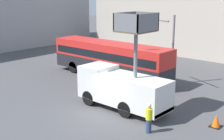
{
  "coord_description": "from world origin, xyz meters",
  "views": [
    {
      "loc": [
        -14.0,
        -12.74,
        7.77
      ],
      "look_at": [
        1.32,
        0.85,
        2.58
      ],
      "focal_mm": 50.0,
      "sensor_mm": 36.0,
      "label": 1
    }
  ],
  "objects_px": {
    "traffic_light_pole": "(159,39)",
    "traffic_cone_near_truck": "(216,121)",
    "road_worker_directing": "(143,86)",
    "utility_truck": "(122,86)",
    "road_worker_near_truck": "(149,118)",
    "city_bus": "(110,57)"
  },
  "relations": [
    {
      "from": "city_bus",
      "to": "traffic_cone_near_truck",
      "type": "distance_m",
      "value": 12.7
    },
    {
      "from": "road_worker_directing",
      "to": "traffic_cone_near_truck",
      "type": "xyz_separation_m",
      "value": [
        -1.39,
        -6.28,
        -0.52
      ]
    },
    {
      "from": "city_bus",
      "to": "road_worker_directing",
      "type": "distance_m",
      "value": 6.33
    },
    {
      "from": "city_bus",
      "to": "road_worker_near_truck",
      "type": "bearing_deg",
      "value": 151.99
    },
    {
      "from": "city_bus",
      "to": "traffic_cone_near_truck",
      "type": "xyz_separation_m",
      "value": [
        -3.99,
        -11.96,
        -1.55
      ]
    },
    {
      "from": "city_bus",
      "to": "road_worker_near_truck",
      "type": "height_order",
      "value": "city_bus"
    },
    {
      "from": "utility_truck",
      "to": "road_worker_near_truck",
      "type": "relative_size",
      "value": 3.73
    },
    {
      "from": "traffic_light_pole",
      "to": "traffic_cone_near_truck",
      "type": "xyz_separation_m",
      "value": [
        -4.54,
        -7.1,
        -3.67
      ]
    },
    {
      "from": "utility_truck",
      "to": "city_bus",
      "type": "bearing_deg",
      "value": 47.7
    },
    {
      "from": "utility_truck",
      "to": "city_bus",
      "type": "height_order",
      "value": "utility_truck"
    },
    {
      "from": "traffic_light_pole",
      "to": "traffic_cone_near_truck",
      "type": "bearing_deg",
      "value": -122.59
    },
    {
      "from": "utility_truck",
      "to": "road_worker_near_truck",
      "type": "xyz_separation_m",
      "value": [
        -1.81,
        -3.45,
        -0.73
      ]
    },
    {
      "from": "utility_truck",
      "to": "road_worker_directing",
      "type": "distance_m",
      "value": 2.96
    },
    {
      "from": "city_bus",
      "to": "traffic_cone_near_truck",
      "type": "relative_size",
      "value": 16.16
    },
    {
      "from": "utility_truck",
      "to": "road_worker_near_truck",
      "type": "distance_m",
      "value": 3.96
    },
    {
      "from": "utility_truck",
      "to": "city_bus",
      "type": "xyz_separation_m",
      "value": [
        5.45,
        5.99,
        0.3
      ]
    },
    {
      "from": "traffic_light_pole",
      "to": "traffic_cone_near_truck",
      "type": "relative_size",
      "value": 7.77
    },
    {
      "from": "traffic_light_pole",
      "to": "road_worker_near_truck",
      "type": "height_order",
      "value": "traffic_light_pole"
    },
    {
      "from": "traffic_light_pole",
      "to": "traffic_cone_near_truck",
      "type": "distance_m",
      "value": 9.19
    },
    {
      "from": "city_bus",
      "to": "road_worker_near_truck",
      "type": "xyz_separation_m",
      "value": [
        -7.26,
        -9.44,
        -1.04
      ]
    },
    {
      "from": "utility_truck",
      "to": "traffic_light_pole",
      "type": "relative_size",
      "value": 1.11
    },
    {
      "from": "city_bus",
      "to": "traffic_light_pole",
      "type": "height_order",
      "value": "traffic_light_pole"
    }
  ]
}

